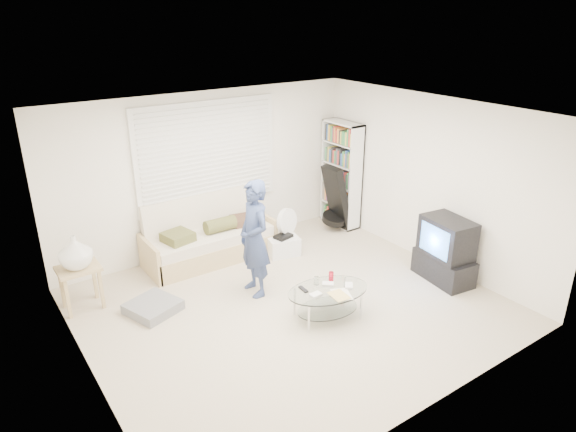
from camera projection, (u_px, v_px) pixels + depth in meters
ground at (291, 306)px, 6.69m from camera, size 5.00×5.00×0.00m
room_shell at (270, 178)px, 6.44m from camera, size 5.02×4.52×2.51m
window_blinds at (208, 155)px, 7.78m from camera, size 2.32×0.08×1.62m
futon_sofa at (209, 239)px, 7.87m from camera, size 1.99×0.80×0.97m
grey_floor_pillow at (153, 307)px, 6.56m from camera, size 0.73×0.73×0.13m
side_table at (76, 255)px, 6.39m from camera, size 0.51×0.41×1.02m
bookshelf at (341, 175)px, 8.93m from camera, size 0.29×0.78×1.84m
guitar_case at (336, 202)px, 8.83m from camera, size 0.46×0.43×1.14m
floor_fan at (286, 225)px, 8.16m from camera, size 0.43×0.28×0.70m
storage_bin at (283, 246)px, 8.05m from camera, size 0.54×0.44×0.34m
tv_unit at (445, 251)px, 7.20m from camera, size 0.57×0.91×0.93m
coffee_table at (328, 295)px, 6.36m from camera, size 1.15×0.85×0.51m
standing_person at (254, 239)px, 6.74m from camera, size 0.42×0.61×1.60m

